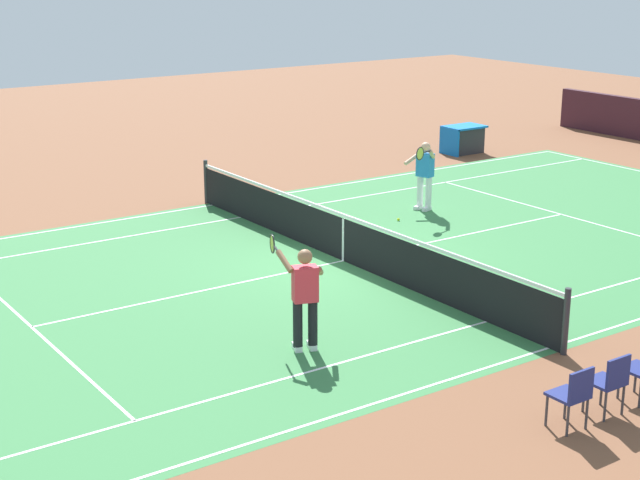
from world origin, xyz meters
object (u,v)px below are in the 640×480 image
Objects in this scene: tennis_player_near at (304,294)px; tennis_player_far at (425,172)px; spectator_chair_6 at (573,393)px; tennis_ball at (398,219)px; tennis_net at (344,237)px; equipment_cart_tarped at (463,139)px; spectator_chair_5 at (610,380)px.

tennis_player_far is (-7.19, -5.57, 0.00)m from tennis_player_near.
tennis_player_far is at bearing -120.79° from spectator_chair_6.
tennis_ball is at bearing -139.75° from tennis_player_near.
equipment_cart_tarped is (-9.54, -6.86, -0.05)m from tennis_net.
tennis_ball is (-6.05, -5.12, -0.90)m from tennis_player_near.
tennis_player_near is (3.20, 3.36, 0.44)m from tennis_net.
tennis_player_near reaches higher than tennis_net.
spectator_chair_5 is at bearing 62.43° from tennis_player_far.
tennis_player_far is 1.93× the size of spectator_chair_6.
tennis_player_near is 1.00× the size of tennis_player_far.
tennis_ball is 8.43m from equipment_cart_tarped.
tennis_player_far is at bearing -158.56° from tennis_ball.
tennis_player_far is 25.71× the size of tennis_ball.
tennis_player_near reaches higher than tennis_ball.
spectator_chair_6 is at bearing 76.39° from tennis_net.
spectator_chair_6 is (1.83, 7.56, 0.03)m from tennis_net.
spectator_chair_5 is 1.00× the size of spectator_chair_6.
tennis_player_near and tennis_player_far have the same top height.
tennis_player_near is at bearing 46.43° from tennis_net.
tennis_player_near is 1.93× the size of spectator_chair_6.
spectator_chair_5 is at bearing 180.00° from spectator_chair_6.
equipment_cart_tarped is (-12.74, -10.22, -0.49)m from tennis_player_near.
tennis_net is at bearing 35.70° from equipment_cart_tarped.
tennis_player_near is at bearing 38.73° from equipment_cart_tarped.
spectator_chair_5 reaches higher than equipment_cart_tarped.
tennis_net is 9.36× the size of equipment_cart_tarped.
tennis_player_near is 25.71× the size of tennis_ball.
spectator_chair_6 is 18.36m from equipment_cart_tarped.
spectator_chair_6 is at bearing 0.00° from spectator_chair_5.
tennis_net reaches higher than equipment_cart_tarped.
tennis_net is at bearing -133.57° from tennis_player_near.
tennis_player_far is at bearing -142.24° from tennis_player_near.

